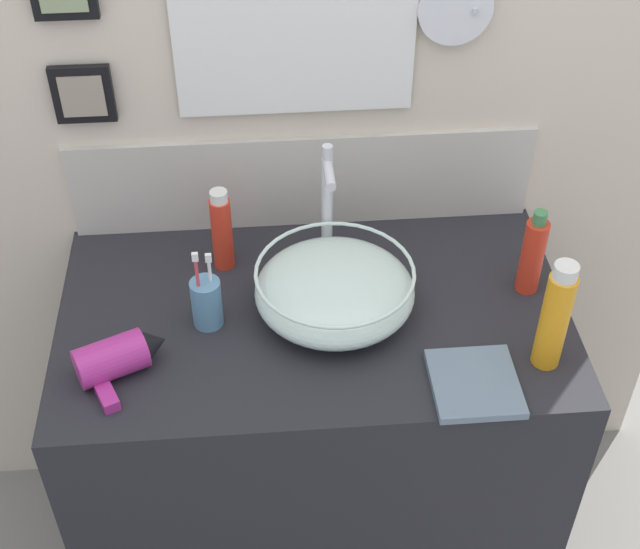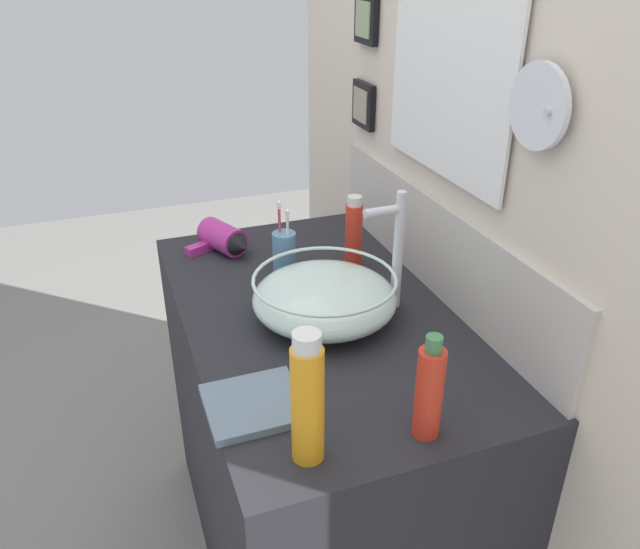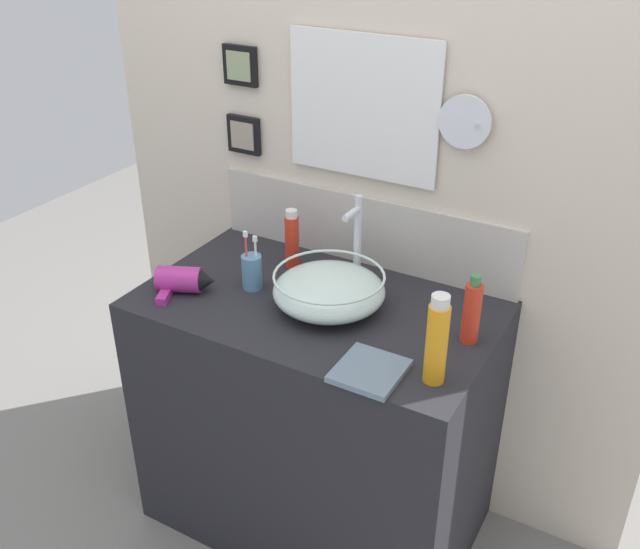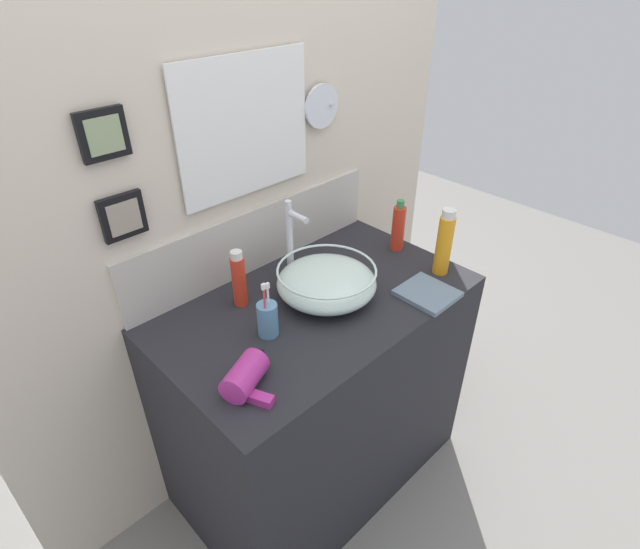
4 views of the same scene
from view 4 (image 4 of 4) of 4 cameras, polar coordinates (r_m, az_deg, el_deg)
The scene contains 11 objects.
ground_plane at distance 2.25m, azimuth -0.25°, elevation -21.05°, with size 6.00×6.00×0.00m, color gray.
vanity_counter at distance 1.91m, azimuth -0.28°, elevation -13.54°, with size 1.05×0.62×0.86m, color #232328.
back_panel at distance 1.66m, azimuth -8.69°, elevation 13.29°, with size 1.90×0.10×2.54m.
glass_bowl_sink at distance 1.61m, azimuth 0.80°, elevation -0.89°, with size 0.32×0.32×0.11m.
faucet at distance 1.67m, azimuth -3.34°, elevation 4.40°, with size 0.02×0.10×0.29m.
hair_drier at distance 1.34m, azimuth -8.18°, elevation -11.07°, with size 0.19×0.18×0.08m.
toothbrush_cup at distance 1.47m, azimuth -6.00°, elevation -5.07°, with size 0.06×0.06×0.19m.
soap_dispenser at distance 1.76m, azimuth 14.02°, elevation 3.52°, with size 0.05×0.05×0.24m.
shampoo_bottle at distance 1.58m, azimuth -9.26°, elevation -0.54°, with size 0.04×0.04×0.20m.
lotion_bottle at distance 1.89m, azimuth 8.93°, elevation 5.36°, with size 0.05×0.05×0.20m.
hand_towel at distance 1.69m, azimuth 12.18°, elevation -2.12°, with size 0.16×0.18×0.02m, color slate.
Camera 4 is at (-0.90, -0.94, 1.83)m, focal length 28.00 mm.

